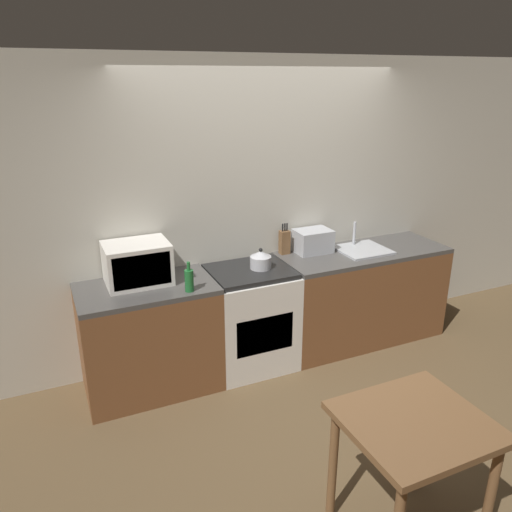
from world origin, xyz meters
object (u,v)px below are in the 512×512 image
object	(u,v)px
stove_range	(250,318)
microwave	(137,263)
kettle	(261,260)
bottle	(189,280)
dining_table	(413,440)
toaster_oven	(313,241)

from	to	relation	value
stove_range	microwave	xyz separation A→B (m)	(-0.91, 0.10, 0.61)
stove_range	kettle	world-z (taller)	kettle
stove_range	kettle	bearing A→B (deg)	-6.78
stove_range	bottle	xyz separation A→B (m)	(-0.59, -0.22, 0.54)
microwave	dining_table	size ratio (longest dim) A/B	0.63
kettle	toaster_oven	xyz separation A→B (m)	(0.61, 0.18, 0.03)
kettle	bottle	size ratio (longest dim) A/B	0.77
stove_range	dining_table	bearing A→B (deg)	-88.29
stove_range	kettle	size ratio (longest dim) A/B	5.01
microwave	toaster_oven	bearing A→B (deg)	2.37
bottle	toaster_oven	size ratio (longest dim) A/B	0.71
toaster_oven	microwave	bearing A→B (deg)	-177.63
kettle	microwave	size ratio (longest dim) A/B	0.37
kettle	dining_table	xyz separation A→B (m)	(-0.03, -1.97, -0.33)
stove_range	dining_table	distance (m)	1.99
microwave	toaster_oven	xyz separation A→B (m)	(1.61, 0.07, -0.06)
stove_range	toaster_oven	world-z (taller)	toaster_oven
stove_range	toaster_oven	bearing A→B (deg)	13.41
stove_range	bottle	distance (m)	0.83
stove_range	microwave	world-z (taller)	microwave
microwave	dining_table	distance (m)	2.33
dining_table	stove_range	bearing A→B (deg)	91.71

